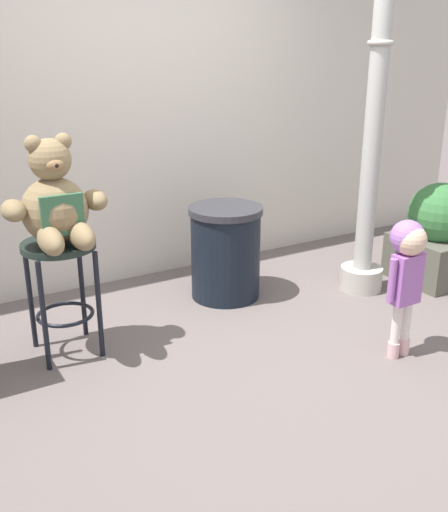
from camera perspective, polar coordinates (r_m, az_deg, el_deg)
The scene contains 8 objects.
ground_plane at distance 3.75m, azimuth 2.80°, elevation -9.54°, with size 24.00×24.00×0.00m, color #645955.
building_wall at distance 4.84m, azimuth -8.71°, elevation 16.28°, with size 6.84×0.30×3.11m, color beige.
bar_stool_with_teddy at distance 3.72m, azimuth -15.28°, elevation -1.55°, with size 0.44×0.44×0.72m.
teddy_bear at distance 3.56m, azimuth -15.76°, elevation 4.69°, with size 0.60×0.54×0.63m.
child_walking at distance 3.66m, azimuth 17.07°, elevation -0.36°, with size 0.28×0.22×0.87m.
trash_bin at distance 4.46m, azimuth 0.14°, elevation 0.40°, with size 0.55×0.55×0.70m.
lamppost at distance 4.50m, azimuth 14.13°, elevation 12.17°, with size 0.32×0.32×3.18m.
planter_with_shrub at distance 5.08m, azimuth 19.65°, elevation 1.79°, with size 0.58×0.58×0.80m.
Camera 1 is at (-1.80, -2.73, 1.84)m, focal length 41.92 mm.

